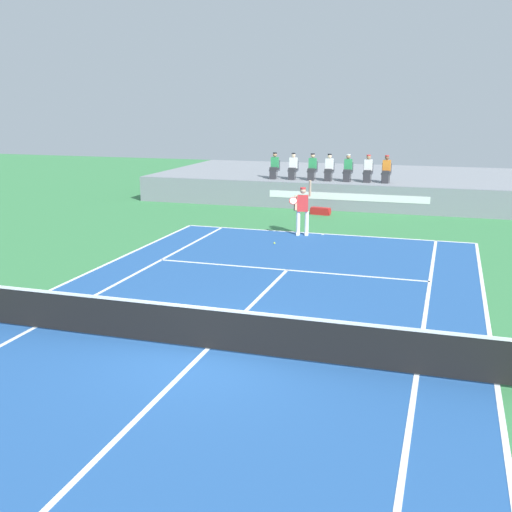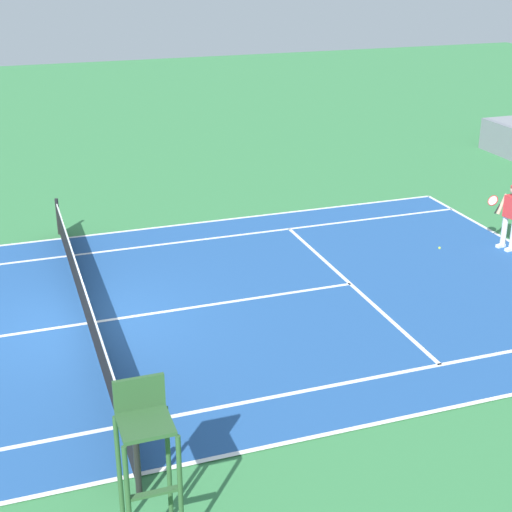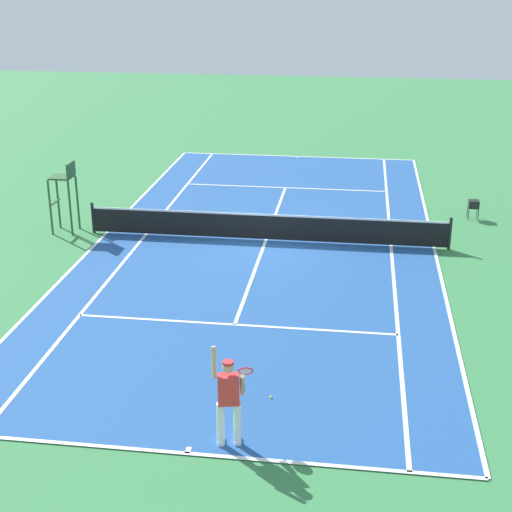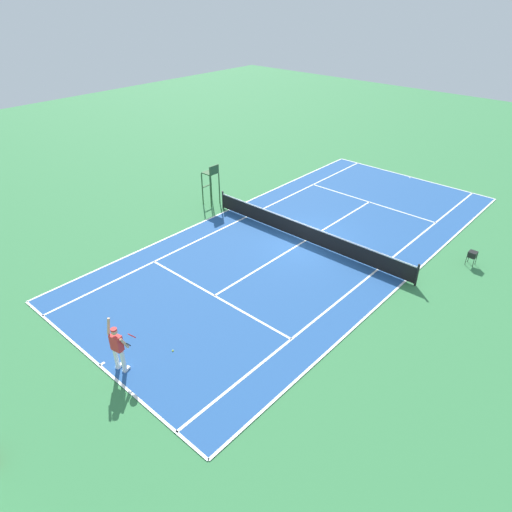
% 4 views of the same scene
% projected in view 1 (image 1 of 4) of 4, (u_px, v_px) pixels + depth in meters
% --- Properties ---
extents(ground_plane, '(80.00, 80.00, 0.00)m').
position_uv_depth(ground_plane, '(207.00, 351.00, 12.49)').
color(ground_plane, '#387F47').
extents(court, '(11.08, 23.88, 0.03)m').
position_uv_depth(court, '(207.00, 350.00, 12.49)').
color(court, '#235193').
rests_on(court, ground).
extents(net, '(11.98, 0.10, 1.07)m').
position_uv_depth(net, '(206.00, 326.00, 12.36)').
color(net, black).
rests_on(net, ground).
extents(barrier_wall, '(21.01, 0.25, 1.23)m').
position_uv_depth(barrier_wall, '(347.00, 198.00, 28.39)').
color(barrier_wall, gray).
rests_on(barrier_wall, ground).
extents(bleacher_platform, '(21.01, 9.69, 1.23)m').
position_uv_depth(bleacher_platform, '(362.00, 185.00, 32.99)').
color(bleacher_platform, gray).
rests_on(bleacher_platform, ground).
extents(spectator_seated_0, '(0.44, 0.60, 1.26)m').
position_uv_depth(spectator_seated_0, '(274.00, 166.00, 30.28)').
color(spectator_seated_0, '#474C56').
rests_on(spectator_seated_0, bleacher_platform).
extents(spectator_seated_1, '(0.44, 0.60, 1.26)m').
position_uv_depth(spectator_seated_1, '(293.00, 167.00, 30.00)').
color(spectator_seated_1, '#474C56').
rests_on(spectator_seated_1, bleacher_platform).
extents(spectator_seated_2, '(0.44, 0.60, 1.26)m').
position_uv_depth(spectator_seated_2, '(312.00, 167.00, 29.73)').
color(spectator_seated_2, '#474C56').
rests_on(spectator_seated_2, bleacher_platform).
extents(spectator_seated_3, '(0.44, 0.60, 1.26)m').
position_uv_depth(spectator_seated_3, '(329.00, 168.00, 29.49)').
color(spectator_seated_3, '#474C56').
rests_on(spectator_seated_3, bleacher_platform).
extents(spectator_seated_4, '(0.44, 0.60, 1.26)m').
position_uv_depth(spectator_seated_4, '(348.00, 168.00, 29.23)').
color(spectator_seated_4, '#474C56').
rests_on(spectator_seated_4, bleacher_platform).
extents(spectator_seated_5, '(0.44, 0.60, 1.26)m').
position_uv_depth(spectator_seated_5, '(368.00, 169.00, 28.96)').
color(spectator_seated_5, '#474C56').
rests_on(spectator_seated_5, bleacher_platform).
extents(spectator_seated_6, '(0.44, 0.60, 1.26)m').
position_uv_depth(spectator_seated_6, '(386.00, 170.00, 28.71)').
color(spectator_seated_6, '#474C56').
rests_on(spectator_seated_6, bleacher_platform).
extents(tennis_player, '(0.74, 0.73, 2.08)m').
position_uv_depth(tennis_player, '(302.00, 209.00, 23.08)').
color(tennis_player, white).
rests_on(tennis_player, ground).
extents(tennis_ball, '(0.07, 0.07, 0.07)m').
position_uv_depth(tennis_ball, '(274.00, 243.00, 21.88)').
color(tennis_ball, '#D1E533').
rests_on(tennis_ball, ground).
extents(equipment_bag, '(0.94, 0.46, 0.32)m').
position_uv_depth(equipment_bag, '(320.00, 211.00, 27.61)').
color(equipment_bag, red).
rests_on(equipment_bag, ground).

